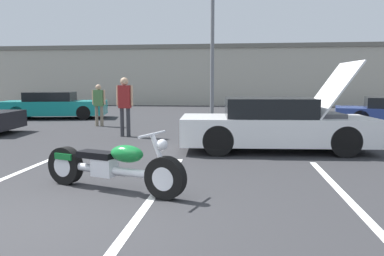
% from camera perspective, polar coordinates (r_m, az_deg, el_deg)
% --- Properties ---
extents(ground_plane, '(80.00, 80.00, 0.00)m').
position_cam_1_polar(ground_plane, '(4.83, -22.90, -13.64)').
color(ground_plane, '#2D2D30').
extents(parking_stripe_middle, '(0.12, 5.73, 0.01)m').
position_cam_1_polar(parking_stripe_middle, '(5.40, -6.39, -10.88)').
color(parking_stripe_middle, white).
rests_on(parking_stripe_middle, ground).
extents(parking_stripe_back, '(0.12, 5.73, 0.01)m').
position_cam_1_polar(parking_stripe_back, '(5.51, 23.76, -11.08)').
color(parking_stripe_back, white).
rests_on(parking_stripe_back, ground).
extents(far_building, '(32.00, 4.20, 4.40)m').
position_cam_1_polar(far_building, '(29.12, 2.20, 8.25)').
color(far_building, '#B2AD9E').
rests_on(far_building, ground).
extents(light_pole, '(1.21, 0.28, 8.08)m').
position_cam_1_polar(light_pole, '(18.23, 3.38, 15.65)').
color(light_pole, slate).
rests_on(light_pole, ground).
extents(motorcycle, '(2.40, 1.05, 0.94)m').
position_cam_1_polar(motorcycle, '(5.86, -12.10, -5.75)').
color(motorcycle, black).
rests_on(motorcycle, ground).
extents(show_car_hood_open, '(4.66, 2.06, 2.15)m').
position_cam_1_polar(show_car_hood_open, '(9.33, 12.66, 0.48)').
color(show_car_hood_open, white).
rests_on(show_car_hood_open, ground).
extents(parked_car_mid_row, '(4.90, 2.79, 1.23)m').
position_cam_1_polar(parked_car_mid_row, '(18.55, -20.26, 3.20)').
color(parked_car_mid_row, teal).
rests_on(parked_car_mid_row, ground).
extents(spectator_near_motorcycle, '(0.52, 0.24, 1.81)m').
position_cam_1_polar(spectator_near_motorcycle, '(11.64, -10.21, 4.03)').
color(spectator_near_motorcycle, '#333338').
rests_on(spectator_near_motorcycle, ground).
extents(spectator_by_show_car, '(0.52, 0.21, 1.59)m').
position_cam_1_polar(spectator_by_show_car, '(14.66, -14.02, 3.91)').
color(spectator_by_show_car, gray).
rests_on(spectator_by_show_car, ground).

